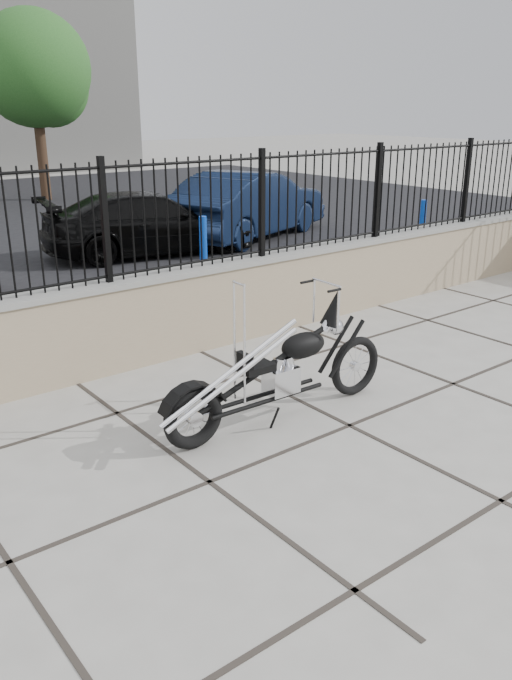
{
  "coord_description": "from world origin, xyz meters",
  "views": [
    {
      "loc": [
        -3.9,
        -3.62,
        2.67
      ],
      "look_at": [
        -0.44,
        0.79,
        0.68
      ],
      "focal_mm": 35.0,
      "sensor_mm": 36.0,
      "label": 1
    }
  ],
  "objects": [
    {
      "name": "retaining_wall",
      "position": [
        0.0,
        2.5,
        0.48
      ],
      "size": [
        14.0,
        0.36,
        0.96
      ],
      "primitive_type": "cube",
      "color": "gray",
      "rests_on": "ground_plane"
    },
    {
      "name": "bollard_b",
      "position": [
        1.9,
        5.12,
        0.51
      ],
      "size": [
        0.16,
        0.16,
        1.02
      ],
      "primitive_type": "cylinder",
      "rotation": [
        0.0,
        0.0,
        -0.41
      ],
      "color": "blue",
      "rests_on": "ground_plane"
    },
    {
      "name": "car_blue",
      "position": [
        4.67,
        7.51,
        0.7
      ],
      "size": [
        4.47,
        2.82,
        1.39
      ],
      "primitive_type": "imported",
      "rotation": [
        0.0,
        0.0,
        1.92
      ],
      "color": "#0F1C38",
      "rests_on": "parking_lot"
    },
    {
      "name": "iron_fence",
      "position": [
        0.0,
        2.5,
        1.56
      ],
      "size": [
        14.0,
        0.08,
        1.2
      ],
      "primitive_type": "cube",
      "color": "black",
      "rests_on": "retaining_wall"
    },
    {
      "name": "tree_right",
      "position": [
        3.56,
        15.96,
        3.77
      ],
      "size": [
        3.19,
        3.19,
        5.38
      ],
      "rotation": [
        0.0,
        0.0,
        -0.01
      ],
      "color": "#382619",
      "rests_on": "ground_plane"
    },
    {
      "name": "bollard_c",
      "position": [
        6.5,
        4.43,
        0.48
      ],
      "size": [
        0.15,
        0.15,
        0.97
      ],
      "primitive_type": "cylinder",
      "rotation": [
        0.0,
        0.0,
        0.33
      ],
      "color": "#0B4CA5",
      "rests_on": "ground_plane"
    },
    {
      "name": "car_black",
      "position": [
        2.22,
        7.4,
        0.58
      ],
      "size": [
        4.22,
        2.33,
        1.16
      ],
      "primitive_type": "imported",
      "rotation": [
        0.0,
        0.0,
        1.38
      ],
      "color": "black",
      "rests_on": "parking_lot"
    },
    {
      "name": "chopper_motorcycle",
      "position": [
        -0.44,
        0.49,
        0.68
      ],
      "size": [
        2.28,
        0.48,
        1.36
      ],
      "primitive_type": null,
      "rotation": [
        0.0,
        0.0,
        -0.04
      ],
      "color": "black",
      "rests_on": "ground_plane"
    },
    {
      "name": "ground_plane",
      "position": [
        0.0,
        0.0,
        0.0
      ],
      "size": [
        90.0,
        90.0,
        0.0
      ],
      "primitive_type": "plane",
      "color": "#99968E",
      "rests_on": "ground"
    }
  ]
}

